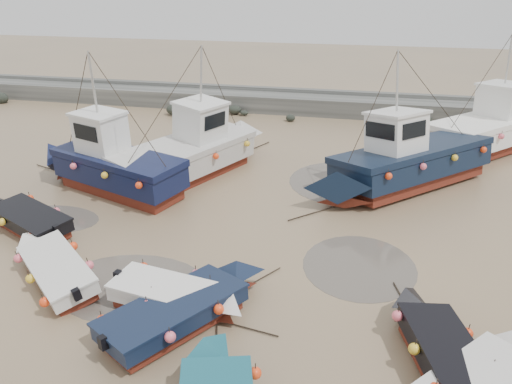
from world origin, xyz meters
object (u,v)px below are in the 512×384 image
cabin_boat_3 (496,126)px  cabin_boat_1 (193,150)px  dinghy_6 (438,343)px  cabin_boat_0 (110,162)px  dinghy_1 (185,306)px  person (124,179)px  dinghy_4 (26,216)px  dinghy_0 (56,263)px  cabin_boat_2 (405,162)px  dinghy_5 (173,294)px

cabin_boat_3 → cabin_boat_1: bearing=-110.2°
dinghy_6 → cabin_boat_1: cabin_boat_1 is taller
cabin_boat_0 → cabin_boat_1: 4.03m
dinghy_1 → person: bearing=157.6°
person → dinghy_4: bearing=37.7°
dinghy_0 → cabin_boat_3: cabin_boat_3 is taller
dinghy_4 → cabin_boat_2: cabin_boat_2 is taller
cabin_boat_2 → dinghy_6: bearing=137.0°
dinghy_1 → cabin_boat_0: cabin_boat_0 is taller
cabin_boat_3 → dinghy_0: bearing=-90.5°
dinghy_6 → dinghy_0: bearing=157.6°
dinghy_1 → cabin_boat_2: bearing=93.3°
dinghy_6 → cabin_boat_0: cabin_boat_0 is taller
cabin_boat_0 → dinghy_6: bearing=-101.7°
dinghy_4 → cabin_boat_1: 8.23m
dinghy_4 → cabin_boat_0: size_ratio=0.61×
dinghy_6 → cabin_boat_3: cabin_boat_3 is taller
dinghy_0 → cabin_boat_1: (1.36, 9.68, 0.77)m
cabin_boat_0 → person: bearing=22.9°
dinghy_4 → cabin_boat_3: bearing=-28.2°
dinghy_1 → cabin_boat_1: (-3.51, 10.92, 0.78)m
dinghy_1 → person: dinghy_1 is taller
dinghy_1 → cabin_boat_2: size_ratio=0.66×
dinghy_1 → cabin_boat_1: size_ratio=0.57×
dinghy_1 → dinghy_4: size_ratio=1.04×
dinghy_4 → cabin_boat_2: size_ratio=0.64×
cabin_boat_0 → cabin_boat_1: bearing=-30.1°
cabin_boat_2 → dinghy_1: bearing=105.7°
dinghy_6 → cabin_boat_2: 11.52m
dinghy_1 → cabin_boat_3: size_ratio=0.67×
cabin_boat_0 → dinghy_4: bearing=-178.2°
dinghy_4 → dinghy_6: (14.87, -4.11, 0.01)m
dinghy_5 → cabin_boat_0: (-6.09, 7.89, 0.80)m
cabin_boat_2 → cabin_boat_3: (5.25, 7.03, 0.02)m
dinghy_0 → dinghy_6: 11.79m
person → cabin_boat_0: bearing=54.2°
dinghy_6 → cabin_boat_2: size_ratio=0.61×
dinghy_5 → cabin_boat_1: cabin_boat_1 is taller
cabin_boat_1 → person: bearing=-132.8°
cabin_boat_1 → cabin_boat_3: (15.24, 7.57, 0.00)m
dinghy_5 → dinghy_6: (7.37, -0.49, -0.01)m
dinghy_1 → cabin_boat_2: 13.18m
cabin_boat_1 → person: (-3.16, -1.32, -1.32)m
dinghy_1 → cabin_boat_0: size_ratio=0.64×
dinghy_5 → cabin_boat_2: size_ratio=0.59×
dinghy_4 → dinghy_5: same height
dinghy_4 → cabin_boat_3: cabin_boat_3 is taller
dinghy_5 → cabin_boat_0: bearing=-132.9°
dinghy_5 → cabin_boat_1: bearing=-154.6°
dinghy_0 → cabin_boat_2: (11.35, 10.22, 0.76)m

